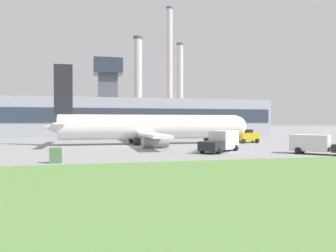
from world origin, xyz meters
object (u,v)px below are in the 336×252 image
(ground_crew_person, at_px, (243,139))
(fuel_truck, at_px, (317,145))
(airplane, at_px, (149,127))
(baggage_truck, at_px, (221,141))
(pushback_tug, at_px, (248,137))

(ground_crew_person, bearing_deg, fuel_truck, -87.85)
(fuel_truck, bearing_deg, airplane, 126.73)
(baggage_truck, bearing_deg, airplane, 112.37)
(baggage_truck, distance_m, ground_crew_person, 13.01)
(fuel_truck, relative_size, ground_crew_person, 3.64)
(airplane, height_order, fuel_truck, airplane)
(pushback_tug, relative_size, baggage_truck, 0.55)
(airplane, xyz_separation_m, ground_crew_person, (13.33, -3.17, -1.67))
(pushback_tug, bearing_deg, ground_crew_person, -129.36)
(fuel_truck, bearing_deg, baggage_truck, 148.87)
(airplane, bearing_deg, ground_crew_person, -13.37)
(airplane, xyz_separation_m, baggage_truck, (5.61, -13.63, -1.35))
(pushback_tug, height_order, baggage_truck, baggage_truck)
(pushback_tug, distance_m, fuel_truck, 18.44)
(pushback_tug, relative_size, fuel_truck, 0.58)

